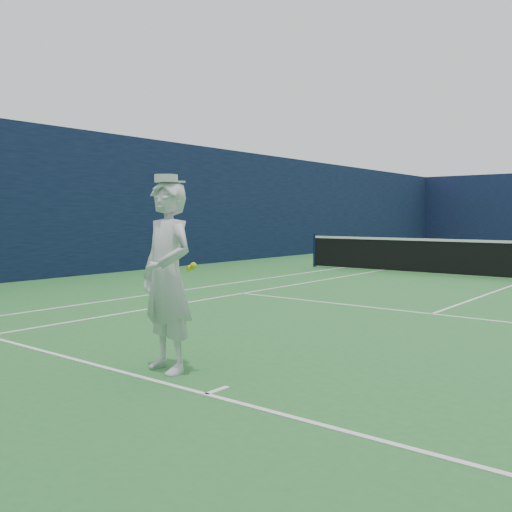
# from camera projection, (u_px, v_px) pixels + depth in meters

# --- Properties ---
(tennis_player) EXTENTS (0.80, 0.62, 2.06)m
(tennis_player) POSITION_uv_depth(u_px,v_px,m) (167.00, 276.00, 5.96)
(tennis_player) COLOR white
(tennis_player) RESTS_ON ground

